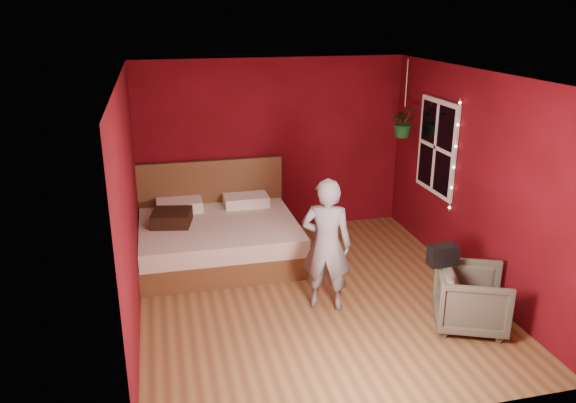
% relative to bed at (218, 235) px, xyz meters
% --- Properties ---
extents(floor, '(4.50, 4.50, 0.00)m').
position_rel_bed_xyz_m(floor, '(0.95, -1.40, -0.30)').
color(floor, brown).
rests_on(floor, ground).
extents(room_walls, '(4.04, 4.54, 2.62)m').
position_rel_bed_xyz_m(room_walls, '(0.95, -1.40, 1.38)').
color(room_walls, maroon).
rests_on(room_walls, ground).
extents(window, '(0.05, 0.97, 1.27)m').
position_rel_bed_xyz_m(window, '(2.92, -0.50, 1.20)').
color(window, white).
rests_on(window, room_walls).
extents(fairy_lights, '(0.04, 0.04, 1.45)m').
position_rel_bed_xyz_m(fairy_lights, '(2.89, -1.02, 1.20)').
color(fairy_lights, silver).
rests_on(fairy_lights, room_walls).
extents(bed, '(2.12, 1.81, 1.17)m').
position_rel_bed_xyz_m(bed, '(0.00, 0.00, 0.00)').
color(bed, brown).
rests_on(bed, ground).
extents(person, '(0.66, 0.56, 1.54)m').
position_rel_bed_xyz_m(person, '(1.03, -1.69, 0.47)').
color(person, gray).
rests_on(person, ground).
extents(armchair, '(0.95, 0.94, 0.67)m').
position_rel_bed_xyz_m(armchair, '(2.42, -2.46, 0.03)').
color(armchair, '#575645').
rests_on(armchair, ground).
extents(handbag, '(0.31, 0.17, 0.22)m').
position_rel_bed_xyz_m(handbag, '(2.15, -2.25, 0.47)').
color(handbag, black).
rests_on(handbag, armchair).
extents(throw_pillow, '(0.58, 0.58, 0.18)m').
position_rel_bed_xyz_m(throw_pillow, '(-0.61, -0.01, 0.32)').
color(throw_pillow, '#321B10').
rests_on(throw_pillow, bed).
extents(hanging_plant, '(0.46, 0.42, 1.08)m').
position_rel_bed_xyz_m(hanging_plant, '(2.70, 0.09, 1.43)').
color(hanging_plant, silver).
rests_on(hanging_plant, room_walls).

